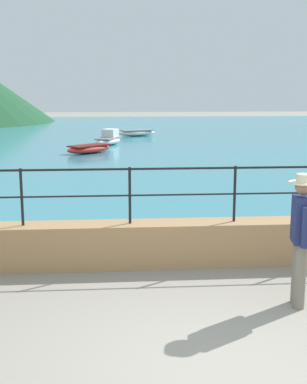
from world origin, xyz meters
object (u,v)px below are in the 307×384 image
at_px(person_walking, 301,233).
at_px(boat_1, 89,149).
at_px(boat_3, 137,133).
at_px(boat_7, 109,139).

bearing_deg(person_walking, boat_1, 101.93).
height_order(boat_3, boat_7, boat_7).
xyz_separation_m(person_walking, boat_3, (-1.00, 24.54, -0.72)).
height_order(person_walking, boat_3, person_walking).
bearing_deg(boat_3, person_walking, -87.67).
bearing_deg(boat_1, boat_7, 76.62).
xyz_separation_m(boat_1, boat_7, (0.83, 3.50, 0.07)).
bearing_deg(boat_3, boat_1, -106.65).
distance_m(boat_1, boat_7, 3.60).
height_order(person_walking, boat_1, person_walking).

